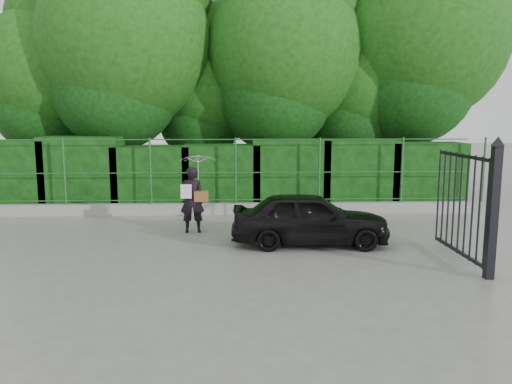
{
  "coord_description": "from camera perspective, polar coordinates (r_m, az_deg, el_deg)",
  "views": [
    {
      "loc": [
        0.42,
        -9.02,
        2.68
      ],
      "look_at": [
        0.83,
        1.3,
        1.1
      ],
      "focal_mm": 35.0,
      "sensor_mm": 36.0,
      "label": 1
    }
  ],
  "objects": [
    {
      "name": "kerb",
      "position": [
        13.76,
        -4.0,
        -1.92
      ],
      "size": [
        14.0,
        0.25,
        0.3
      ],
      "primitive_type": "cube",
      "color": "#9E9E99",
      "rests_on": "ground"
    },
    {
      "name": "hedge",
      "position": [
        14.63,
        -4.09,
        1.99
      ],
      "size": [
        14.2,
        1.2,
        2.1
      ],
      "color": "black",
      "rests_on": "ground"
    },
    {
      "name": "woman",
      "position": [
        11.54,
        -6.85,
        1.25
      ],
      "size": [
        0.88,
        0.9,
        1.82
      ],
      "color": "black",
      "rests_on": "ground"
    },
    {
      "name": "gate",
      "position": [
        9.41,
        24.14,
        -1.19
      ],
      "size": [
        0.22,
        2.33,
        2.36
      ],
      "color": "black",
      "rests_on": "ground"
    },
    {
      "name": "trees",
      "position": [
        16.88,
        0.18,
        15.29
      ],
      "size": [
        17.1,
        6.15,
        8.08
      ],
      "color": "black",
      "rests_on": "ground"
    },
    {
      "name": "fence",
      "position": [
        13.6,
        -3.12,
        2.43
      ],
      "size": [
        14.13,
        0.06,
        1.8
      ],
      "color": "#225A26",
      "rests_on": "kerb"
    },
    {
      "name": "ground",
      "position": [
        9.42,
        -4.79,
        -7.86
      ],
      "size": [
        80.0,
        80.0,
        0.0
      ],
      "primitive_type": "plane",
      "color": "gray"
    },
    {
      "name": "car",
      "position": [
        10.51,
        6.18,
        -3.0
      ],
      "size": [
        3.32,
        1.44,
        1.12
      ],
      "primitive_type": "imported",
      "rotation": [
        0.0,
        0.0,
        1.53
      ],
      "color": "black",
      "rests_on": "ground"
    }
  ]
}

